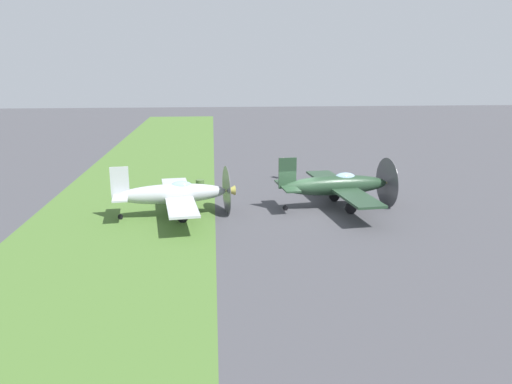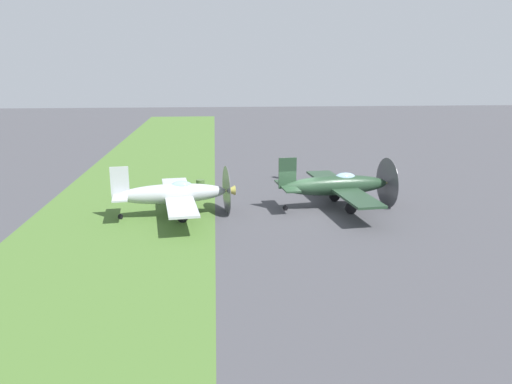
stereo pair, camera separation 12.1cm
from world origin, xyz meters
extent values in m
plane|color=#424247|center=(0.00, 0.00, 0.00)|extent=(160.00, 160.00, 0.00)
cube|color=#476B2D|center=(0.00, -10.51, 0.00)|extent=(120.00, 11.00, 0.01)
ellipsoid|color=#233D28|center=(-0.78, 2.62, 1.47)|extent=(2.02, 7.00, 1.26)
cube|color=#233D28|center=(-0.83, 3.02, 1.32)|extent=(9.88, 2.79, 0.14)
cube|color=#233D28|center=(-0.44, -0.51, 2.39)|extent=(0.22, 1.12, 1.93)
cube|color=#233D28|center=(-0.44, -0.51, 1.57)|extent=(3.33, 1.27, 0.10)
cone|color=#B7B24C|center=(-1.19, 6.30, 1.47)|extent=(0.72, 0.78, 0.65)
cylinder|color=#4C4C51|center=(-1.17, 6.10, 1.47)|extent=(3.23, 0.40, 3.25)
ellipsoid|color=#8CB2C6|center=(-0.85, 3.22, 1.91)|extent=(0.86, 1.49, 0.71)
cylinder|color=black|center=(-2.30, 2.96, 0.35)|extent=(0.30, 0.71, 0.69)
cylinder|color=black|center=(-2.30, 2.96, 0.83)|extent=(0.12, 0.12, 0.97)
cylinder|color=black|center=(0.62, 3.28, 0.35)|extent=(0.30, 0.71, 0.69)
cylinder|color=black|center=(0.62, 3.28, 0.83)|extent=(0.12, 0.12, 0.97)
cylinder|color=black|center=(-0.42, -0.61, 0.16)|extent=(0.16, 0.34, 0.32)
ellipsoid|color=#B2B7BC|center=(0.20, -7.56, 1.39)|extent=(2.06, 6.61, 1.19)
cube|color=#B2B7BC|center=(0.15, -7.18, 1.25)|extent=(9.33, 2.86, 0.13)
cube|color=#B2B7BC|center=(0.60, -10.50, 2.25)|extent=(0.24, 1.06, 1.82)
cube|color=#B2B7BC|center=(0.60, -10.50, 1.48)|extent=(3.15, 1.27, 0.10)
cone|color=#B7B24C|center=(-0.27, -4.10, 1.39)|extent=(0.70, 0.75, 0.61)
cylinder|color=#4C4C51|center=(-0.25, -4.29, 1.39)|extent=(3.04, 0.45, 3.06)
ellipsoid|color=#8CB2C6|center=(0.12, -6.99, 1.80)|extent=(0.85, 1.42, 0.67)
cylinder|color=black|center=(-1.24, -7.27, 0.33)|extent=(0.30, 0.67, 0.65)
cylinder|color=black|center=(-1.24, -7.27, 0.79)|extent=(0.11, 0.11, 0.92)
cylinder|color=black|center=(1.51, -6.90, 0.33)|extent=(0.30, 0.67, 0.65)
cylinder|color=black|center=(1.51, -6.90, 0.79)|extent=(0.11, 0.11, 0.92)
cylinder|color=black|center=(0.61, -10.60, 0.15)|extent=(0.16, 0.32, 0.31)
cylinder|color=#2D3342|center=(-9.30, 0.50, 0.44)|extent=(0.30, 0.30, 0.88)
cylinder|color=#2D3342|center=(-9.30, 0.50, 1.19)|extent=(0.38, 0.38, 0.62)
sphere|color=tan|center=(-9.30, 0.50, 1.61)|extent=(0.23, 0.23, 0.23)
cylinder|color=#2D3342|center=(-9.04, 0.46, 1.19)|extent=(0.11, 0.11, 0.59)
cylinder|color=#2D3342|center=(-9.56, 0.54, 1.19)|extent=(0.11, 0.11, 0.59)
cylinder|color=#476633|center=(-5.56, -6.05, 0.45)|extent=(0.60, 0.60, 0.90)
camera|label=1|loc=(29.48, -5.01, 8.88)|focal=35.15mm
camera|label=2|loc=(29.49, -4.89, 8.88)|focal=35.15mm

